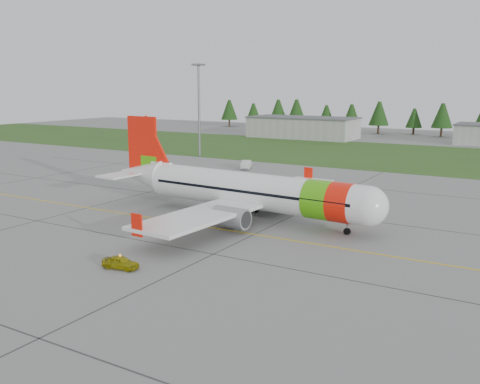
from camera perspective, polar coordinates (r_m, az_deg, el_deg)
The scene contains 9 objects.
ground at distance 56.97m, azimuth -11.31°, elevation -4.95°, with size 320.00×320.00×0.00m, color gray.
aircraft at distance 63.98m, azimuth 0.68°, elevation 0.15°, with size 38.53×35.54×11.67m.
follow_me_car at distance 47.80m, azimuth -12.69°, elevation -6.11°, with size 1.33×1.13×3.32m, color #FAF00D.
service_van at distance 102.56m, azimuth 0.64°, elevation 3.85°, with size 1.70×1.60×4.87m, color silver.
grass_strip at distance 128.86m, azimuth 13.80°, elevation 3.96°, with size 320.00×50.00×0.03m, color #30561E.
taxi_guideline at distance 62.90m, azimuth -6.45°, elevation -3.24°, with size 120.00×0.25×0.02m, color gold.
hangar_west at distance 165.15m, azimuth 6.70°, elevation 6.80°, with size 32.00×14.00×6.00m, color #A8A8A3.
floodlight_mast at distance 120.31m, azimuth -4.38°, elevation 8.53°, with size 0.50×0.50×20.00m, color slate.
treeline at distance 182.55m, azimuth 19.09°, elevation 7.31°, with size 160.00×8.00×10.00m, color #1C3F14, non-canonical shape.
Camera 1 is at (36.91, -40.46, 15.72)m, focal length 40.00 mm.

